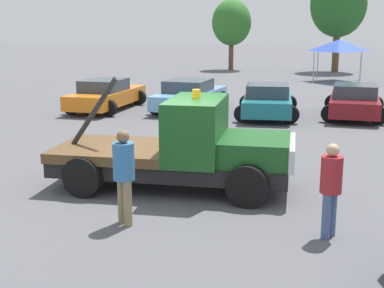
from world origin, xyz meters
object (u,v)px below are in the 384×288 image
Objects in this scene: parked_car_skyblue at (190,95)px; tow_truck at (185,150)px; person_at_hood at (124,171)px; canopy_tent_blue at (339,45)px; person_near_truck at (331,184)px; parked_car_teal at (268,101)px; tree_left at (232,23)px; parked_car_orange at (106,95)px; tree_center at (338,5)px; parked_car_maroon at (354,101)px.

tow_truck is at bearing -160.74° from parked_car_skyblue.
canopy_tent_blue is at bearing 31.64° from person_at_hood.
person_near_truck is 14.30m from parked_car_skyblue.
parked_car_skyblue is 1.06× the size of parked_car_teal.
parked_car_teal is 22.42m from tree_left.
tree_left reaches higher than parked_car_orange.
person_at_hood reaches higher than parked_car_skyblue.
tree_center is (8.11, 0.76, 1.31)m from tree_left.
person_near_truck reaches higher than parked_car_orange.
tow_truck is 1.01× the size of tree_left.
parked_car_skyblue is (-3.38, 10.68, -0.25)m from tow_truck.
person_near_truck is 0.30× the size of tree_left.
tree_center is (1.83, 34.48, 4.00)m from person_at_hood.
tree_center reaches higher than parked_car_orange.
person_at_hood is 34.76m from tree_center.
person_near_truck reaches higher than parked_car_skyblue.
tow_truck is at bearing 161.15° from parked_car_maroon.
tree_center is (4.86, 21.32, 4.39)m from parked_car_skyblue.
person_near_truck reaches higher than parked_car_teal.
parked_car_teal and parked_car_maroon have the same top height.
person_at_hood reaches higher than parked_car_maroon.
parked_car_skyblue is at bearing -102.84° from tree_center.
tree_left reaches higher than parked_car_skyblue.
canopy_tent_blue is (-1.27, 26.83, 1.33)m from person_near_truck.
tow_truck reaches higher than parked_car_skyblue.
parked_car_skyblue is 1.09× the size of parked_car_maroon.
canopy_tent_blue is at bearing -36.29° from tree_left.
tree_left is (-8.67, 6.37, 1.43)m from canopy_tent_blue.
parked_car_orange is at bearing -110.63° from tree_center.
parked_car_maroon is 0.60× the size of tree_center.
person_at_hood is 0.62× the size of canopy_tent_blue.
person_at_hood is at bearing -153.77° from parked_car_orange.
parked_car_orange is at bearing 83.89° from parked_car_teal.
parked_car_maroon is 0.81× the size of tree_left.
canopy_tent_blue is 7.65m from tree_center.
person_at_hood is 13.51m from parked_car_skyblue.
person_near_truck is 34.76m from tree_left.
parked_car_skyblue and parked_car_teal have the same top height.
tree_center is (1.38, 21.92, 4.39)m from parked_car_teal.
parked_car_maroon is at bearing -65.84° from person_near_truck.
canopy_tent_blue reaches higher than person_near_truck.
parked_car_skyblue is 1.69× the size of canopy_tent_blue.
tree_left is (-6.72, 21.17, 3.08)m from parked_car_teal.
tree_left is at bearing -174.66° from tree_center.
canopy_tent_blue is (2.04, 24.87, 1.40)m from tow_truck.
tow_truck is 1.94× the size of canopy_tent_blue.
person_near_truck is 12.98m from parked_car_maroon.
parked_car_orange is 7.01m from parked_car_teal.
parked_car_orange is (-6.56, 12.22, -0.39)m from person_at_hood.
person_at_hood is 12.57m from parked_car_teal.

